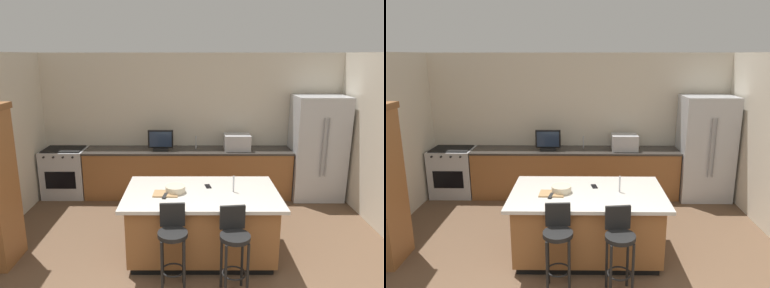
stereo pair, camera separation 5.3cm
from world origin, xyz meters
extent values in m
cube|color=beige|center=(0.00, 4.30, 1.34)|extent=(6.24, 0.12, 2.69)
cube|color=brown|center=(-0.07, 3.92, 0.44)|extent=(3.85, 0.60, 0.88)
cube|color=#332D28|center=(-0.07, 3.92, 0.90)|extent=(3.87, 0.62, 0.04)
cube|color=black|center=(0.13, 1.82, 0.04)|extent=(1.77, 0.98, 0.09)
cube|color=brown|center=(0.13, 1.82, 0.47)|extent=(1.85, 1.06, 0.77)
cube|color=beige|center=(0.13, 1.82, 0.88)|extent=(2.01, 1.22, 0.04)
cube|color=#B7BABF|center=(2.34, 3.86, 0.97)|extent=(0.93, 0.71, 1.93)
cylinder|color=gray|center=(2.30, 3.48, 1.06)|extent=(0.02, 0.02, 1.06)
cylinder|color=gray|center=(2.38, 3.48, 1.06)|extent=(0.02, 0.02, 1.06)
cube|color=#B7BABF|center=(-2.41, 3.92, 0.46)|extent=(0.79, 0.60, 0.91)
cube|color=black|center=(-2.41, 3.61, 0.41)|extent=(0.56, 0.01, 0.33)
cube|color=black|center=(-2.41, 3.92, 0.92)|extent=(0.71, 0.50, 0.02)
cylinder|color=black|center=(-2.67, 3.60, 0.85)|extent=(0.04, 0.03, 0.04)
cylinder|color=black|center=(-2.50, 3.60, 0.85)|extent=(0.04, 0.03, 0.04)
cylinder|color=black|center=(-2.32, 3.60, 0.85)|extent=(0.04, 0.03, 0.04)
cylinder|color=black|center=(-2.15, 3.60, 0.85)|extent=(0.04, 0.03, 0.04)
cube|color=#B7BABF|center=(0.85, 3.92, 1.06)|extent=(0.48, 0.36, 0.29)
cube|color=black|center=(-0.58, 3.87, 0.94)|extent=(0.28, 0.16, 0.05)
cube|color=black|center=(-0.58, 3.87, 1.13)|extent=(0.47, 0.05, 0.34)
cube|color=#1E2D47|center=(-0.58, 3.84, 1.13)|extent=(0.41, 0.01, 0.29)
cylinder|color=#B2B2B7|center=(0.08, 4.02, 1.03)|extent=(0.02, 0.02, 0.24)
cylinder|color=#B2B2B7|center=(0.55, 1.82, 1.01)|extent=(0.02, 0.02, 0.22)
cylinder|color=black|center=(-0.21, 1.05, 0.71)|extent=(0.34, 0.34, 0.05)
cube|color=black|center=(-0.22, 1.20, 0.87)|extent=(0.29, 0.05, 0.28)
cylinder|color=black|center=(-0.32, 0.92, 0.34)|extent=(0.03, 0.03, 0.68)
cylinder|color=black|center=(-0.08, 0.93, 0.34)|extent=(0.03, 0.03, 0.68)
cylinder|color=black|center=(-0.34, 1.16, 0.34)|extent=(0.03, 0.03, 0.68)
cylinder|color=black|center=(-0.09, 1.18, 0.34)|extent=(0.03, 0.03, 0.68)
torus|color=black|center=(-0.21, 1.05, 0.26)|extent=(0.28, 0.28, 0.02)
cylinder|color=black|center=(0.48, 0.99, 0.71)|extent=(0.34, 0.34, 0.05)
cube|color=black|center=(0.46, 1.14, 0.87)|extent=(0.29, 0.07, 0.28)
cylinder|color=black|center=(0.37, 0.85, 0.34)|extent=(0.03, 0.03, 0.68)
cylinder|color=black|center=(0.62, 0.88, 0.34)|extent=(0.03, 0.03, 0.68)
cylinder|color=black|center=(0.34, 1.10, 0.34)|extent=(0.03, 0.03, 0.68)
cylinder|color=black|center=(0.59, 1.12, 0.34)|extent=(0.03, 0.03, 0.68)
torus|color=black|center=(0.48, 0.99, 0.26)|extent=(0.28, 0.28, 0.02)
cylinder|color=beige|center=(-0.21, 1.80, 0.95)|extent=(0.26, 0.26, 0.09)
cube|color=black|center=(0.22, 2.01, 0.91)|extent=(0.10, 0.16, 0.01)
cube|color=black|center=(-0.34, 1.66, 0.91)|extent=(0.07, 0.17, 0.02)
cube|color=#A87F51|center=(-0.33, 1.73, 0.91)|extent=(0.32, 0.24, 0.02)
camera|label=1|loc=(0.01, -2.54, 2.65)|focal=33.25mm
camera|label=2|loc=(0.06, -2.54, 2.65)|focal=33.25mm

